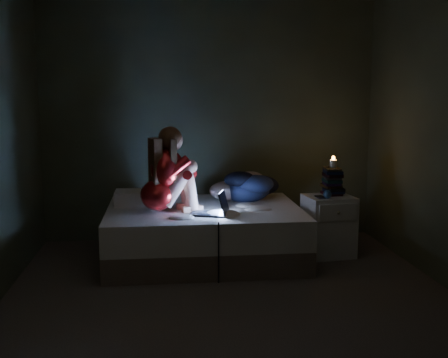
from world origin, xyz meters
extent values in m
cube|color=#39312D|center=(0.00, 0.00, -0.01)|extent=(3.60, 3.80, 0.02)
cube|color=#313628|center=(0.00, 1.91, 1.30)|extent=(3.60, 0.02, 2.60)
cube|color=#313628|center=(0.00, -1.91, 1.30)|extent=(3.60, 0.02, 2.60)
cube|color=silver|center=(-0.77, 1.36, 0.57)|extent=(0.46, 0.32, 0.13)
cube|color=silver|center=(1.10, 1.07, 0.30)|extent=(0.50, 0.45, 0.60)
cylinder|color=beige|center=(1.15, 1.14, 0.95)|extent=(0.07, 0.07, 0.08)
cube|color=black|center=(0.98, 1.02, 0.61)|extent=(0.08, 0.14, 0.01)
sphere|color=navy|center=(1.03, 0.96, 0.64)|extent=(0.08, 0.08, 0.08)
camera|label=1|loc=(-0.53, -4.05, 1.60)|focal=43.85mm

